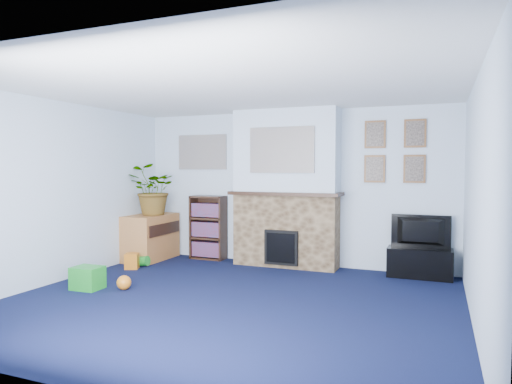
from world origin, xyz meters
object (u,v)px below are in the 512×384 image
at_px(tv_stand, 420,261).
at_px(sideboard, 151,238).
at_px(television, 420,232).
at_px(bookshelf, 208,229).

xyz_separation_m(tv_stand, sideboard, (-4.19, -0.32, 0.12)).
relative_size(television, sideboard, 0.83).
distance_m(tv_stand, television, 0.41).
relative_size(tv_stand, bookshelf, 0.82).
distance_m(tv_stand, sideboard, 4.20).
relative_size(television, bookshelf, 0.75).
xyz_separation_m(bookshelf, sideboard, (-0.87, -0.40, -0.15)).
relative_size(tv_stand, sideboard, 0.90).
distance_m(television, sideboard, 4.21).
height_order(television, bookshelf, bookshelf).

